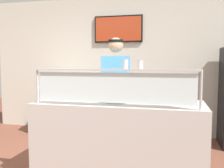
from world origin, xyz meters
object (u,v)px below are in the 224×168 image
pizza_box_stack (60,81)px  pizza_tray (117,100)px  pizza_server (115,98)px  parmesan_shaker (125,65)px  pepper_flake_shaker (140,65)px  worker_figure (116,91)px

pizza_box_stack → pizza_tray: bearing=-46.1°
pizza_server → parmesan_shaker: parmesan_shaker is taller
pizza_server → pepper_flake_shaker: size_ratio=3.11×
pizza_tray → pizza_box_stack: size_ratio=1.01×
pizza_tray → worker_figure: 0.58m
pizza_server → pepper_flake_shaker: bearing=-29.4°
parmesan_shaker → pizza_box_stack: (-1.64, 1.91, -0.35)m
pizza_tray → parmesan_shaker: size_ratio=4.73×
parmesan_shaker → worker_figure: worker_figure is taller
parmesan_shaker → pizza_box_stack: parmesan_shaker is taller
parmesan_shaker → pizza_box_stack: 2.54m
pizza_server → worker_figure: size_ratio=0.16×
pizza_server → worker_figure: worker_figure is taller
pizza_tray → worker_figure: bearing=104.0°
pepper_flake_shaker → pizza_box_stack: size_ratio=0.20×
pizza_box_stack → pepper_flake_shaker: bearing=-46.8°
pepper_flake_shaker → worker_figure: size_ratio=0.05×
parmesan_shaker → pepper_flake_shaker: parmesan_shaker is taller
pizza_tray → pizza_server: pizza_server is taller
pepper_flake_shaker → pizza_box_stack: pepper_flake_shaker is taller
worker_figure → pizza_box_stack: size_ratio=3.86×
pizza_server → parmesan_shaker: 0.57m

